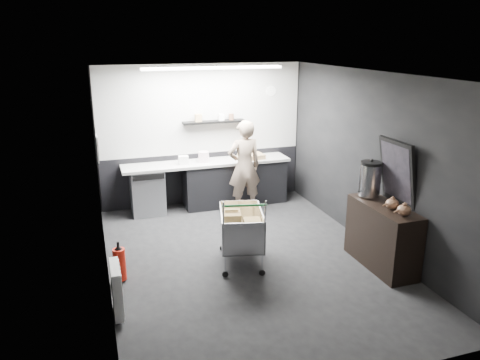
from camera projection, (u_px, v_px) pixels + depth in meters
name	position (u px, v px, depth m)	size (l,w,h in m)	color
floor	(248.00, 260.00, 6.95)	(5.50, 5.50, 0.00)	black
ceiling	(249.00, 74.00, 6.16)	(5.50, 5.50, 0.00)	silver
wall_back	(202.00, 135.00, 9.05)	(5.50, 5.50, 0.00)	black
wall_front	(352.00, 256.00, 4.05)	(5.50, 5.50, 0.00)	black
wall_left	(101.00, 186.00, 5.96)	(5.50, 5.50, 0.00)	black
wall_right	(372.00, 161.00, 7.15)	(5.50, 5.50, 0.00)	black
kitchen_wall_panel	(202.00, 109.00, 8.89)	(3.95, 0.02, 1.70)	beige
dado_panel	(204.00, 177.00, 9.28)	(3.95, 0.02, 1.00)	black
floating_shelf	(214.00, 122.00, 8.92)	(1.20, 0.22, 0.04)	black
wall_clock	(271.00, 91.00, 9.21)	(0.20, 0.20, 0.03)	white
poster	(98.00, 148.00, 7.09)	(0.02, 0.30, 0.40)	white
poster_red_band	(98.00, 144.00, 7.07)	(0.01, 0.22, 0.10)	red
radiator	(117.00, 289.00, 5.45)	(0.10, 0.50, 0.60)	white
ceiling_strip	(213.00, 68.00, 7.85)	(2.40, 0.20, 0.04)	white
prep_counter	(214.00, 183.00, 9.06)	(3.20, 0.61, 0.90)	black
person	(244.00, 167.00, 8.66)	(0.63, 0.42, 1.74)	#BDAC96
shopping_cart	(241.00, 230.00, 6.71)	(0.80, 1.11, 1.09)	silver
sideboard	(382.00, 227.00, 6.64)	(0.52, 1.23, 1.84)	black
fire_extinguisher	(120.00, 263.00, 6.27)	(0.17, 0.17, 0.55)	red
cardboard_box	(251.00, 156.00, 9.09)	(0.46, 0.35, 0.09)	tan
pink_tub	(204.00, 157.00, 8.84)	(0.20, 0.20, 0.20)	silver
white_container	(183.00, 160.00, 8.68)	(0.18, 0.14, 0.16)	white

